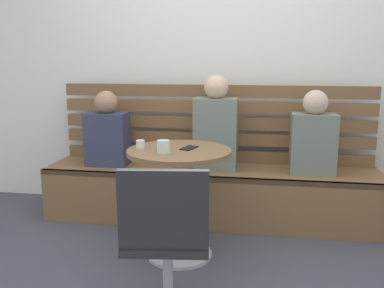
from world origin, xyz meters
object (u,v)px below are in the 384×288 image
(phone_on_table, at_px, (189,148))
(white_chair, at_px, (166,243))
(booth_bench, at_px, (210,194))
(person_child_middle, at_px, (313,137))
(cup_espresso_small, at_px, (140,144))
(cafe_table, at_px, (179,182))
(person_child_left, at_px, (107,133))
(person_adult, at_px, (216,128))
(cup_glass_short, at_px, (163,146))

(phone_on_table, bearing_deg, white_chair, 110.33)
(booth_bench, height_order, person_child_middle, person_child_middle)
(white_chair, distance_m, cup_espresso_small, 0.93)
(booth_bench, bearing_deg, cafe_table, -100.29)
(cafe_table, distance_m, white_chair, 0.82)
(cup_espresso_small, bearing_deg, booth_bench, 60.93)
(cafe_table, xyz_separation_m, person_child_left, (-0.74, 0.67, 0.19))
(white_chair, relative_size, phone_on_table, 6.07)
(booth_bench, xyz_separation_m, phone_on_table, (-0.06, -0.64, 0.52))
(person_adult, xyz_separation_m, cup_glass_short, (-0.24, -0.80, 0.00))
(person_child_left, relative_size, cup_espresso_small, 11.11)
(person_child_left, bearing_deg, person_adult, 0.71)
(booth_bench, xyz_separation_m, person_adult, (0.04, 0.00, 0.56))
(cafe_table, relative_size, person_adult, 0.98)
(person_adult, height_order, person_child_left, person_adult)
(cup_espresso_small, bearing_deg, cafe_table, 0.91)
(person_child_middle, relative_size, phone_on_table, 4.63)
(cafe_table, height_order, person_adult, person_adult)
(person_adult, distance_m, cup_espresso_small, 0.81)
(white_chair, height_order, person_child_middle, person_child_middle)
(booth_bench, relative_size, phone_on_table, 19.29)
(white_chair, bearing_deg, person_child_left, 119.41)
(phone_on_table, bearing_deg, booth_bench, -77.91)
(white_chair, bearing_deg, booth_bench, 88.96)
(booth_bench, relative_size, cafe_table, 3.65)
(person_adult, relative_size, cup_glass_short, 9.44)
(cafe_table, relative_size, person_child_middle, 1.14)
(cafe_table, bearing_deg, phone_on_table, 33.81)
(booth_bench, height_order, cafe_table, cafe_table)
(cup_glass_short, bearing_deg, person_child_left, 130.22)
(cup_glass_short, xyz_separation_m, phone_on_table, (0.14, 0.15, -0.04))
(cup_glass_short, relative_size, cup_espresso_small, 1.43)
(person_child_middle, bearing_deg, cafe_table, -143.84)
(person_child_left, bearing_deg, phone_on_table, -38.37)
(booth_bench, relative_size, cup_espresso_small, 48.21)
(person_child_left, relative_size, cup_glass_short, 7.78)
(cafe_table, distance_m, phone_on_table, 0.24)
(person_child_middle, bearing_deg, cup_glass_short, -141.90)
(person_child_left, height_order, phone_on_table, person_child_left)
(booth_bench, distance_m, person_child_left, 1.00)
(person_child_middle, xyz_separation_m, cup_espresso_small, (-1.18, -0.68, 0.04))
(person_child_left, xyz_separation_m, cup_espresso_small, (0.48, -0.68, 0.05))
(person_child_middle, height_order, cup_espresso_small, person_child_middle)
(cup_glass_short, bearing_deg, cup_espresso_small, 149.26)
(cup_glass_short, bearing_deg, white_chair, -76.02)
(cafe_table, bearing_deg, person_adult, 76.47)
(person_adult, distance_m, cup_glass_short, 0.83)
(cafe_table, relative_size, person_child_left, 1.19)
(person_child_left, xyz_separation_m, person_child_middle, (1.66, -0.00, 0.01))
(person_adult, distance_m, person_child_middle, 0.76)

